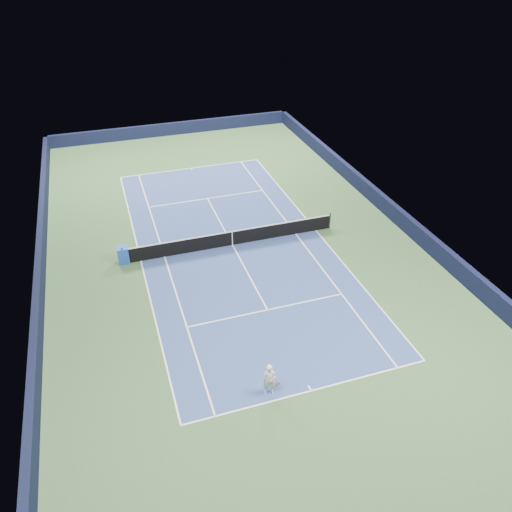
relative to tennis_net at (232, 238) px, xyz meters
name	(u,v)px	position (x,y,z in m)	size (l,w,h in m)	color
ground	(232,245)	(0.00, 0.00, -0.50)	(40.00, 40.00, 0.00)	#33542E
wall_far	(172,129)	(0.00, 19.82, 0.05)	(22.00, 0.35, 1.10)	black
wall_right	(391,210)	(10.82, 0.00, 0.05)	(0.35, 40.00, 1.10)	black
wall_left	(40,270)	(-10.82, 0.00, 0.05)	(0.35, 40.00, 1.10)	black
court_surface	(232,245)	(0.00, 0.00, -0.50)	(10.97, 23.77, 0.01)	navy
baseline_far	(191,168)	(0.00, 11.88, -0.50)	(10.97, 0.08, 0.00)	white
baseline_near	(311,391)	(0.00, -11.88, -0.50)	(10.97, 0.08, 0.00)	white
sideline_doubles_right	(316,230)	(5.49, 0.00, -0.50)	(0.08, 23.77, 0.00)	white
sideline_doubles_left	(141,261)	(-5.49, 0.00, -0.50)	(0.08, 23.77, 0.00)	white
sideline_singles_right	(296,234)	(4.12, 0.00, -0.50)	(0.08, 23.77, 0.00)	white
sideline_singles_left	(165,257)	(-4.12, 0.00, -0.50)	(0.08, 23.77, 0.00)	white
service_line_far	(207,198)	(0.00, 6.40, -0.50)	(8.23, 0.08, 0.00)	white
service_line_near	(268,310)	(0.00, -6.40, -0.50)	(8.23, 0.08, 0.00)	white
center_service_line	(232,245)	(0.00, 0.00, -0.50)	(0.08, 12.80, 0.00)	white
center_mark_far	(192,169)	(0.00, 11.73, -0.50)	(0.08, 0.30, 0.00)	white
center_mark_near	(310,388)	(0.00, -11.73, -0.50)	(0.08, 0.30, 0.00)	white
tennis_net	(232,238)	(0.00, 0.00, 0.00)	(12.90, 0.10, 1.07)	black
sponsor_cube	(123,255)	(-6.40, 0.17, -0.01)	(0.62, 0.56, 1.00)	blue
tennis_player	(270,380)	(-1.68, -11.42, 0.26)	(0.76, 1.27, 1.75)	white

